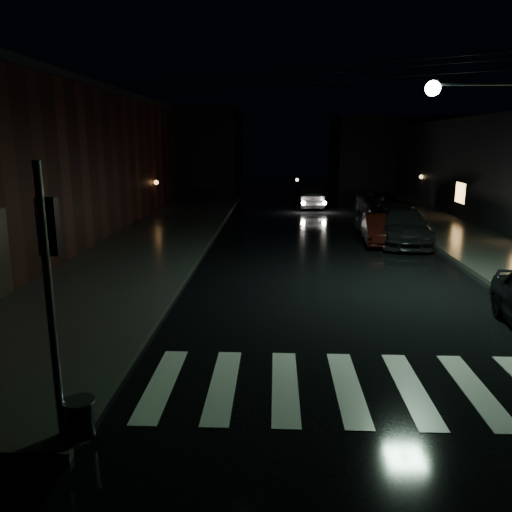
# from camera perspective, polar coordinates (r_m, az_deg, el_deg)

# --- Properties ---
(ground) EXTENTS (120.00, 120.00, 0.00)m
(ground) POSITION_cam_1_polar(r_m,az_deg,el_deg) (9.56, -4.11, -15.84)
(ground) COLOR black
(ground) RESTS_ON ground
(sidewalk_left) EXTENTS (6.00, 44.00, 0.15)m
(sidewalk_left) POSITION_cam_1_polar(r_m,az_deg,el_deg) (23.55, -12.49, 1.58)
(sidewalk_left) COLOR #282826
(sidewalk_left) RESTS_ON ground
(sidewalk_right) EXTENTS (4.00, 44.00, 0.15)m
(sidewalk_right) POSITION_cam_1_polar(r_m,az_deg,el_deg) (24.49, 23.83, 1.20)
(sidewalk_right) COLOR #282826
(sidewalk_right) RESTS_ON ground
(building_left) EXTENTS (10.00, 36.00, 7.00)m
(building_left) POSITION_cam_1_polar(r_m,az_deg,el_deg) (27.60, -26.16, 9.38)
(building_left) COLOR black
(building_left) RESTS_ON ground
(building_far_left) EXTENTS (14.00, 10.00, 8.00)m
(building_far_left) POSITION_cam_1_polar(r_m,az_deg,el_deg) (54.45, -9.56, 12.17)
(building_far_left) COLOR black
(building_far_left) RESTS_ON ground
(building_far_right) EXTENTS (14.00, 10.00, 7.00)m
(building_far_right) POSITION_cam_1_polar(r_m,az_deg,el_deg) (54.90, 16.33, 11.32)
(building_far_right) COLOR black
(building_far_right) RESTS_ON ground
(crosswalk) EXTENTS (9.00, 3.00, 0.01)m
(crosswalk) POSITION_cam_1_polar(r_m,az_deg,el_deg) (10.15, 13.88, -14.37)
(crosswalk) COLOR beige
(crosswalk) RESTS_ON ground
(signal_pole_corner) EXTENTS (0.68, 0.61, 4.20)m
(signal_pole_corner) POSITION_cam_1_polar(r_m,az_deg,el_deg) (8.15, -20.88, -10.01)
(signal_pole_corner) COLOR slate
(signal_pole_corner) RESTS_ON ground
(parked_car_b) EXTENTS (1.76, 4.16, 1.33)m
(parked_car_b) POSITION_cam_1_polar(r_m,az_deg,el_deg) (23.68, 14.00, 3.02)
(parked_car_b) COLOR black
(parked_car_b) RESTS_ON ground
(parked_car_c) EXTENTS (2.85, 5.70, 1.59)m
(parked_car_c) POSITION_cam_1_polar(r_m,az_deg,el_deg) (23.98, 16.43, 3.30)
(parked_car_c) COLOR black
(parked_car_c) RESTS_ON ground
(parked_car_d) EXTENTS (2.73, 5.54, 1.51)m
(parked_car_d) POSITION_cam_1_polar(r_m,az_deg,el_deg) (31.90, 14.31, 5.65)
(parked_car_d) COLOR black
(parked_car_d) RESTS_ON ground
(oncoming_car) EXTENTS (2.05, 4.77, 1.53)m
(oncoming_car) POSITION_cam_1_polar(r_m,az_deg,el_deg) (35.70, 5.93, 6.74)
(oncoming_car) COLOR black
(oncoming_car) RESTS_ON ground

